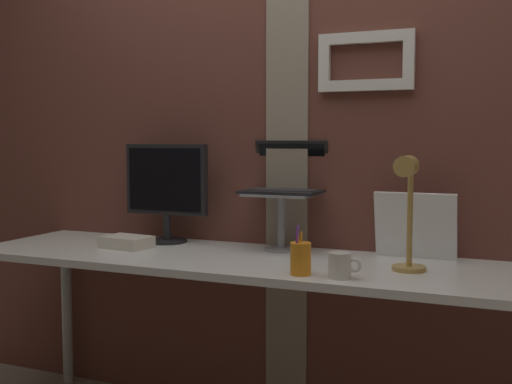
% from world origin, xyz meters
% --- Properties ---
extents(brick_wall_back, '(3.54, 0.16, 2.35)m').
position_xyz_m(brick_wall_back, '(0.00, 0.36, 1.18)').
color(brick_wall_back, brown).
rests_on(brick_wall_back, ground_plane).
extents(desk, '(2.32, 0.64, 0.76)m').
position_xyz_m(desk, '(-0.08, -0.02, 0.69)').
color(desk, white).
rests_on(desk, ground_plane).
extents(monitor, '(0.40, 0.18, 0.44)m').
position_xyz_m(monitor, '(-0.56, 0.18, 1.02)').
color(monitor, black).
rests_on(monitor, desk).
extents(laptop_stand, '(0.28, 0.22, 0.24)m').
position_xyz_m(laptop_stand, '(-0.01, 0.18, 0.92)').
color(laptop_stand, gray).
rests_on(laptop_stand, desk).
extents(laptop, '(0.33, 0.28, 0.22)m').
position_xyz_m(laptop, '(-0.01, 0.25, 1.06)').
color(laptop, black).
rests_on(laptop, laptop_stand).
extents(whiteboard_panel, '(0.31, 0.08, 0.26)m').
position_xyz_m(whiteboard_panel, '(0.54, 0.21, 0.89)').
color(whiteboard_panel, white).
rests_on(whiteboard_panel, desk).
extents(desk_lamp, '(0.12, 0.20, 0.41)m').
position_xyz_m(desk_lamp, '(0.55, -0.07, 1.01)').
color(desk_lamp, tan).
rests_on(desk_lamp, desk).
extents(pen_cup, '(0.07, 0.07, 0.17)m').
position_xyz_m(pen_cup, '(0.22, -0.24, 0.82)').
color(pen_cup, orange).
rests_on(pen_cup, desk).
extents(coffee_mug, '(0.11, 0.08, 0.09)m').
position_xyz_m(coffee_mug, '(0.36, -0.24, 0.80)').
color(coffee_mug, silver).
rests_on(coffee_mug, desk).
extents(paper_clutter_stack, '(0.22, 0.16, 0.05)m').
position_xyz_m(paper_clutter_stack, '(-0.64, -0.02, 0.79)').
color(paper_clutter_stack, silver).
rests_on(paper_clutter_stack, desk).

